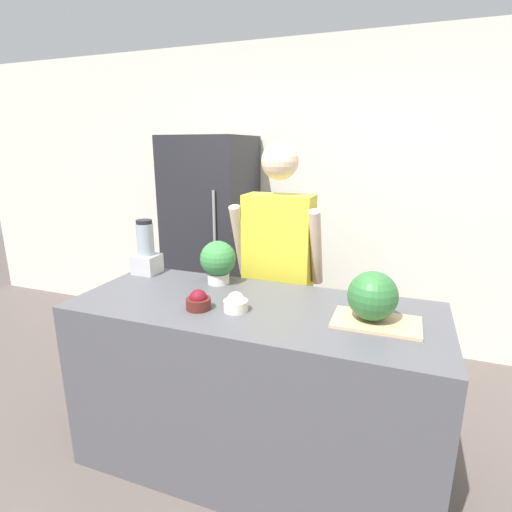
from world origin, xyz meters
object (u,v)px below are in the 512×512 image
at_px(bowl_cream, 236,303).
at_px(refrigerator, 213,242).
at_px(potted_plant, 218,261).
at_px(person, 278,277).
at_px(watermelon, 373,296).
at_px(bowl_cherries, 198,301).
at_px(blender, 146,252).

bearing_deg(bowl_cream, refrigerator, 120.49).
bearing_deg(bowl_cream, potted_plant, 126.96).
height_order(person, potted_plant, person).
bearing_deg(watermelon, potted_plant, 164.71).
xyz_separation_m(person, watermelon, (0.64, -0.60, 0.17)).
bearing_deg(watermelon, bowl_cherries, -170.08).
relative_size(watermelon, bowl_cherries, 1.83).
bearing_deg(bowl_cherries, person, 76.35).
distance_m(refrigerator, bowl_cream, 1.66).
relative_size(person, bowl_cherries, 14.17).
bearing_deg(bowl_cherries, potted_plant, 101.14).
bearing_deg(bowl_cream, blender, 154.67).
distance_m(watermelon, blender, 1.43).
height_order(bowl_cherries, bowl_cream, bowl_cherries).
bearing_deg(watermelon, bowl_cream, -170.96).
relative_size(person, blender, 5.13).
distance_m(person, bowl_cream, 0.71).
relative_size(bowl_cream, potted_plant, 0.47).
xyz_separation_m(refrigerator, person, (0.84, -0.72, -0.00)).
height_order(refrigerator, blender, refrigerator).
relative_size(refrigerator, bowl_cream, 15.18).
bearing_deg(potted_plant, blender, 177.75).
bearing_deg(bowl_cherries, refrigerator, 114.08).
distance_m(refrigerator, bowl_cherries, 1.61).
bearing_deg(potted_plant, refrigerator, 118.21).
height_order(person, bowl_cherries, person).
relative_size(person, bowl_cream, 14.69).
bearing_deg(person, refrigerator, 139.16).
distance_m(refrigerator, watermelon, 1.99).
relative_size(bowl_cherries, potted_plant, 0.49).
xyz_separation_m(refrigerator, blender, (0.07, -1.06, 0.18)).
xyz_separation_m(bowl_cream, blender, (-0.77, 0.37, 0.10)).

